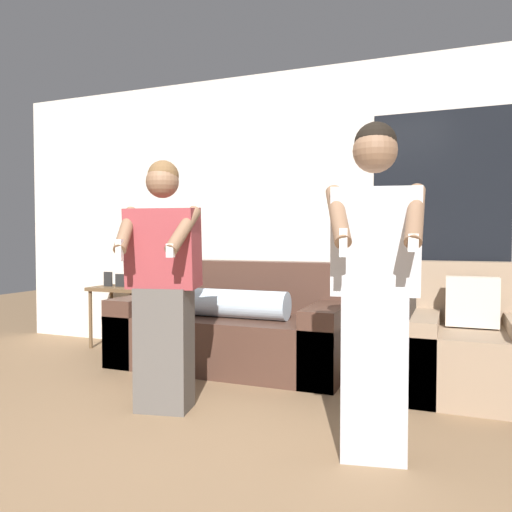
% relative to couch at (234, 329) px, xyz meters
% --- Properties ---
extents(ground_plane, '(14.00, 14.00, 0.00)m').
position_rel_couch_xyz_m(ground_plane, '(0.46, -2.12, -0.32)').
color(ground_plane, '#846647').
extents(wall_back, '(6.48, 0.07, 2.70)m').
position_rel_couch_xyz_m(wall_back, '(0.48, 0.51, 1.03)').
color(wall_back, silver).
rests_on(wall_back, ground_plane).
extents(couch, '(2.04, 0.96, 0.91)m').
position_rel_couch_xyz_m(couch, '(0.00, 0.00, 0.00)').
color(couch, '#472D23').
rests_on(couch, ground_plane).
extents(armchair, '(0.80, 0.93, 0.95)m').
position_rel_couch_xyz_m(armchair, '(1.94, -0.11, 0.00)').
color(armchair, '#937A60').
rests_on(armchair, ground_plane).
extents(side_table, '(0.58, 0.42, 0.78)m').
position_rel_couch_xyz_m(side_table, '(-1.39, 0.24, 0.21)').
color(side_table, brown).
rests_on(side_table, ground_plane).
extents(person_left, '(0.51, 0.53, 1.63)m').
position_rel_couch_xyz_m(person_left, '(0.05, -1.23, 0.50)').
color(person_left, '#56514C').
rests_on(person_left, ground_plane).
extents(person_right, '(0.50, 0.53, 1.72)m').
position_rel_couch_xyz_m(person_right, '(1.43, -1.44, 0.55)').
color(person_right, '#B2B2B7').
rests_on(person_right, ground_plane).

